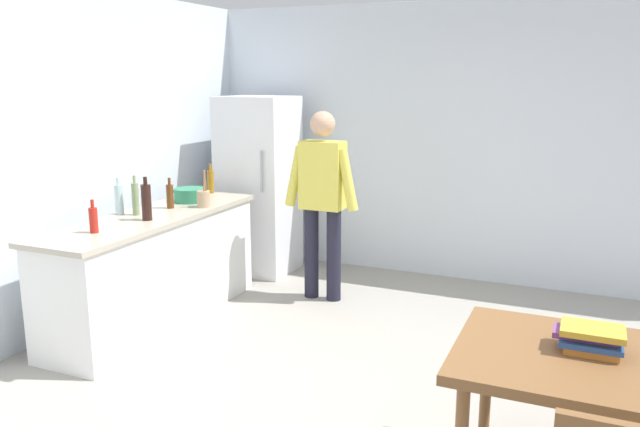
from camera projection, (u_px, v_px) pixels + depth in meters
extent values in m
plane|color=#9E998E|center=(346.00, 416.00, 3.80)|extent=(14.00, 14.00, 0.00)
cube|color=silver|center=(458.00, 143.00, 6.20)|extent=(6.40, 0.12, 2.70)
cube|color=silver|center=(31.00, 165.00, 4.71)|extent=(0.12, 5.60, 2.70)
cube|color=white|center=(155.00, 271.00, 5.20)|extent=(0.60, 2.12, 0.86)
cube|color=#B2A893|center=(152.00, 217.00, 5.11)|extent=(0.64, 2.20, 0.04)
cube|color=white|center=(259.00, 185.00, 6.50)|extent=(0.70, 0.64, 1.80)
cylinder|color=#B2B2B7|center=(261.00, 172.00, 6.07)|extent=(0.02, 0.02, 0.40)
cylinder|color=#1E1E2D|center=(311.00, 252.00, 5.78)|extent=(0.13, 0.13, 0.84)
cylinder|color=#1E1E2D|center=(334.00, 255.00, 5.69)|extent=(0.13, 0.13, 0.84)
cube|color=#D8CC4C|center=(323.00, 175.00, 5.58)|extent=(0.38, 0.22, 0.60)
sphere|color=tan|center=(323.00, 124.00, 5.49)|extent=(0.22, 0.22, 0.22)
cylinder|color=#D8CC4C|center=(295.00, 176.00, 5.65)|extent=(0.20, 0.09, 0.55)
cylinder|color=#D8CC4C|center=(347.00, 180.00, 5.45)|extent=(0.20, 0.09, 0.55)
cube|color=brown|center=(615.00, 366.00, 2.83)|extent=(1.40, 0.90, 0.05)
cylinder|color=brown|center=(486.00, 384.00, 3.46)|extent=(0.06, 0.06, 0.70)
cylinder|color=#2D845B|center=(190.00, 195.00, 5.64)|extent=(0.28, 0.28, 0.12)
cube|color=black|center=(174.00, 191.00, 5.70)|extent=(0.06, 0.03, 0.02)
cube|color=black|center=(206.00, 194.00, 5.57)|extent=(0.06, 0.03, 0.02)
cylinder|color=tan|center=(204.00, 199.00, 5.40)|extent=(0.11, 0.11, 0.14)
cylinder|color=olive|center=(205.00, 183.00, 5.37)|extent=(0.02, 0.05, 0.22)
cylinder|color=olive|center=(204.00, 183.00, 5.35)|extent=(0.02, 0.04, 0.22)
cylinder|color=black|center=(146.00, 202.00, 4.89)|extent=(0.08, 0.08, 0.28)
cylinder|color=black|center=(145.00, 181.00, 4.86)|extent=(0.03, 0.03, 0.06)
cylinder|color=silver|center=(119.00, 200.00, 5.10)|extent=(0.07, 0.07, 0.24)
cylinder|color=silver|center=(118.00, 181.00, 5.07)|extent=(0.03, 0.03, 0.06)
cylinder|color=#5B3314|center=(170.00, 197.00, 5.35)|extent=(0.06, 0.06, 0.20)
cylinder|color=#5B3314|center=(169.00, 181.00, 5.32)|extent=(0.02, 0.02, 0.06)
cylinder|color=gray|center=(135.00, 199.00, 5.08)|extent=(0.06, 0.06, 0.26)
cylinder|color=gray|center=(134.00, 179.00, 5.04)|extent=(0.02, 0.02, 0.06)
cylinder|color=#B22319|center=(94.00, 220.00, 4.51)|extent=(0.06, 0.06, 0.18)
cylinder|color=#B22319|center=(92.00, 204.00, 4.48)|extent=(0.02, 0.02, 0.06)
cylinder|color=#996619|center=(211.00, 182.00, 6.04)|extent=(0.06, 0.06, 0.22)
cylinder|color=#996619|center=(210.00, 167.00, 6.01)|extent=(0.03, 0.03, 0.06)
cube|color=orange|center=(591.00, 349.00, 2.91)|extent=(0.24, 0.16, 0.04)
cube|color=#284C8E|center=(591.00, 344.00, 2.89)|extent=(0.27, 0.16, 0.03)
cube|color=#753D7F|center=(585.00, 335.00, 2.93)|extent=(0.28, 0.14, 0.03)
cube|color=gold|center=(593.00, 330.00, 2.90)|extent=(0.28, 0.20, 0.03)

